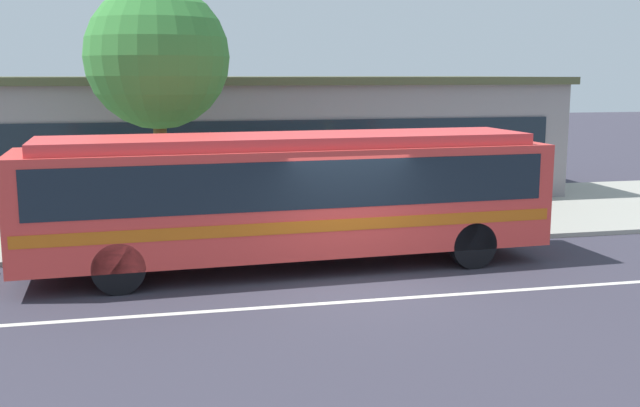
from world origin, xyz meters
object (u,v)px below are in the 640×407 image
(pedestrian_standing_by_tree, at_px, (373,193))
(transit_bus, at_px, (290,191))
(bus_stop_sign, at_px, (415,175))
(pedestrian_waiting_near_sign, at_px, (309,197))
(pedestrian_walking_along_curb, at_px, (64,202))
(street_tree_near_stop, at_px, (157,58))

(pedestrian_standing_by_tree, bearing_deg, transit_bus, -133.50)
(bus_stop_sign, bearing_deg, pedestrian_standing_by_tree, 132.98)
(pedestrian_waiting_near_sign, distance_m, pedestrian_standing_by_tree, 1.69)
(pedestrian_walking_along_curb, bearing_deg, pedestrian_standing_by_tree, -2.00)
(bus_stop_sign, distance_m, street_tree_near_stop, 6.88)
(pedestrian_standing_by_tree, bearing_deg, pedestrian_waiting_near_sign, -175.96)
(pedestrian_walking_along_curb, bearing_deg, street_tree_near_stop, 7.69)
(pedestrian_waiting_near_sign, bearing_deg, transit_bus, -110.11)
(pedestrian_walking_along_curb, relative_size, pedestrian_standing_by_tree, 1.01)
(pedestrian_walking_along_curb, distance_m, street_tree_near_stop, 4.10)
(pedestrian_waiting_near_sign, bearing_deg, pedestrian_standing_by_tree, 4.04)
(street_tree_near_stop, bearing_deg, pedestrian_walking_along_curb, -172.31)
(transit_bus, xyz_separation_m, street_tree_near_stop, (-2.60, 3.40, 2.83))
(pedestrian_walking_along_curb, relative_size, street_tree_near_stop, 0.27)
(pedestrian_waiting_near_sign, height_order, street_tree_near_stop, street_tree_near_stop)
(pedestrian_walking_along_curb, height_order, bus_stop_sign, bus_stop_sign)
(pedestrian_walking_along_curb, xyz_separation_m, bus_stop_sign, (8.39, -1.14, 0.55))
(bus_stop_sign, bearing_deg, street_tree_near_stop, 166.59)
(transit_bus, distance_m, pedestrian_waiting_near_sign, 2.94)
(bus_stop_sign, relative_size, street_tree_near_stop, 0.39)
(pedestrian_standing_by_tree, relative_size, street_tree_near_stop, 0.27)
(transit_bus, relative_size, street_tree_near_stop, 1.82)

